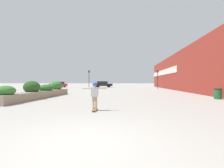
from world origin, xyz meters
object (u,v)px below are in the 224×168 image
car_center_right (58,84)px  traffic_light_left (89,76)px  traffic_light_right (158,76)px  skateboard (95,109)px  trash_bin (218,94)px  car_leftmost (103,84)px  car_center_left (194,84)px  skateboarder (95,93)px

car_center_right → traffic_light_left: (9.28, -5.24, 1.80)m
traffic_light_right → skateboard: bearing=-107.2°
car_center_right → traffic_light_right: bearing=-101.9°
trash_bin → traffic_light_left: 23.92m
skateboard → trash_bin: trash_bin is taller
trash_bin → car_center_right: (-24.45, 23.62, 0.34)m
trash_bin → traffic_light_left: (-15.17, 18.38, 2.14)m
skateboard → trash_bin: 10.24m
skateboard → traffic_light_right: (7.52, 24.38, 2.44)m
car_leftmost → traffic_light_right: (12.31, -6.48, 1.70)m
skateboard → car_center_left: size_ratio=0.19×
skateboard → traffic_light_left: (-6.65, 24.06, 2.48)m
skateboard → traffic_light_left: 25.08m
traffic_light_left → skateboard: bearing=-74.5°
car_leftmost → traffic_light_left: bearing=-15.3°
trash_bin → traffic_light_right: size_ratio=0.22×
skateboarder → trash_bin: (8.51, 5.68, -0.43)m
trash_bin → traffic_light_right: (-0.99, 18.70, 2.10)m
skateboard → trash_bin: (8.51, 5.68, 0.34)m
car_leftmost → traffic_light_left: (-1.86, -6.80, 1.74)m
car_center_left → traffic_light_left: traffic_light_left is taller
skateboard → car_center_right: (-15.94, 29.30, 0.68)m
skateboarder → car_leftmost: size_ratio=0.27×
skateboard → car_leftmost: 31.23m
car_center_right → skateboard: bearing=-151.5°
car_leftmost → car_center_left: 22.55m
car_center_left → traffic_light_left: 25.66m
car_center_right → traffic_light_left: size_ratio=1.07×
trash_bin → car_center_right: 34.00m
skateboarder → car_center_left: size_ratio=0.30×
traffic_light_left → car_center_left: bearing=17.6°
skateboarder → traffic_light_left: traffic_light_left is taller
car_center_left → traffic_light_right: traffic_light_right is taller
trash_bin → car_leftmost: size_ratio=0.18×
trash_bin → traffic_light_right: traffic_light_right is taller
skateboard → car_center_left: bearing=57.0°
traffic_light_left → car_center_right: bearing=150.5°
car_center_left → car_leftmost: bearing=92.4°
trash_bin → car_center_right: bearing=136.0°
skateboard → trash_bin: size_ratio=0.96×
car_leftmost → trash_bin: bearing=27.9°
car_center_left → traffic_light_left: bearing=107.6°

